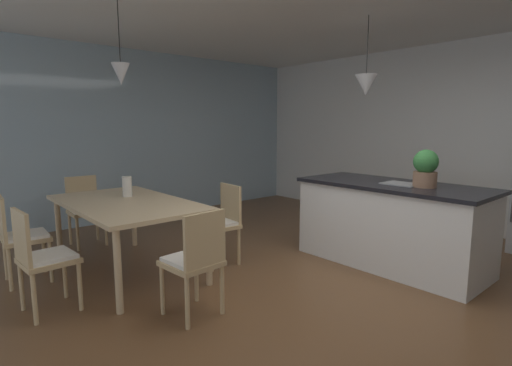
# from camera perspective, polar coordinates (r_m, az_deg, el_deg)

# --- Properties ---
(ground_plane) EXTENTS (10.00, 8.40, 0.04)m
(ground_plane) POSITION_cam_1_polar(r_m,az_deg,el_deg) (3.72, 11.26, -16.20)
(ground_plane) COLOR brown
(wall_back_kitchen) EXTENTS (10.00, 0.12, 2.70)m
(wall_back_kitchen) POSITION_cam_1_polar(r_m,az_deg,el_deg) (6.31, 30.10, 5.74)
(wall_back_kitchen) COLOR white
(wall_back_kitchen) RESTS_ON ground_plane
(window_wall_left_glazing) EXTENTS (0.06, 8.40, 2.70)m
(window_wall_left_glazing) POSITION_cam_1_polar(r_m,az_deg,el_deg) (6.67, -17.39, 6.57)
(window_wall_left_glazing) COLOR #9EB7C6
(window_wall_left_glazing) RESTS_ON ground_plane
(dining_table) EXTENTS (1.83, 1.04, 0.75)m
(dining_table) POSITION_cam_1_polar(r_m,az_deg,el_deg) (4.23, -18.35, -3.39)
(dining_table) COLOR #D1B284
(dining_table) RESTS_ON ground_plane
(chair_near_right) EXTENTS (0.42, 0.42, 0.87)m
(chair_near_right) POSITION_cam_1_polar(r_m,az_deg,el_deg) (3.64, -28.69, -9.34)
(chair_near_right) COLOR tan
(chair_near_right) RESTS_ON ground_plane
(chair_near_left) EXTENTS (0.42, 0.42, 0.87)m
(chair_near_left) POSITION_cam_1_polar(r_m,az_deg,el_deg) (4.43, -31.09, -6.48)
(chair_near_left) COLOR tan
(chair_near_left) RESTS_ON ground_plane
(chair_window_end) EXTENTS (0.41, 0.41, 0.87)m
(chair_window_end) POSITION_cam_1_polar(r_m,az_deg,el_deg) (5.46, -23.53, -3.34)
(chair_window_end) COLOR tan
(chair_window_end) RESTS_ON ground_plane
(chair_kitchen_end) EXTENTS (0.43, 0.43, 0.87)m
(chair_kitchen_end) POSITION_cam_1_polar(r_m,az_deg,el_deg) (3.18, -8.82, -10.88)
(chair_kitchen_end) COLOR tan
(chair_kitchen_end) RESTS_ON ground_plane
(chair_far_right) EXTENTS (0.43, 0.43, 0.87)m
(chair_far_right) POSITION_cam_1_polar(r_m,az_deg,el_deg) (4.35, -5.12, -5.54)
(chair_far_right) COLOR tan
(chair_far_right) RESTS_ON ground_plane
(kitchen_island) EXTENTS (1.99, 0.89, 0.91)m
(kitchen_island) POSITION_cam_1_polar(r_m,az_deg,el_deg) (4.55, 19.02, -5.51)
(kitchen_island) COLOR white
(kitchen_island) RESTS_ON ground_plane
(pendant_over_table) EXTENTS (0.17, 0.17, 0.80)m
(pendant_over_table) POSITION_cam_1_polar(r_m,az_deg,el_deg) (4.12, -19.03, 14.76)
(pendant_over_table) COLOR black
(pendant_over_island_main) EXTENTS (0.25, 0.25, 0.85)m
(pendant_over_island_main) POSITION_cam_1_polar(r_m,az_deg,el_deg) (4.64, 15.69, 13.56)
(pendant_over_island_main) COLOR black
(potted_plant_on_island) EXTENTS (0.24, 0.24, 0.38)m
(potted_plant_on_island) POSITION_cam_1_polar(r_m,az_deg,el_deg) (4.29, 23.40, 2.00)
(potted_plant_on_island) COLOR #8C664C
(potted_plant_on_island) RESTS_ON kitchen_island
(vase_on_dining_table) EXTENTS (0.10, 0.10, 0.22)m
(vase_on_dining_table) POSITION_cam_1_polar(r_m,az_deg,el_deg) (4.48, -18.20, -0.48)
(vase_on_dining_table) COLOR silver
(vase_on_dining_table) RESTS_ON dining_table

